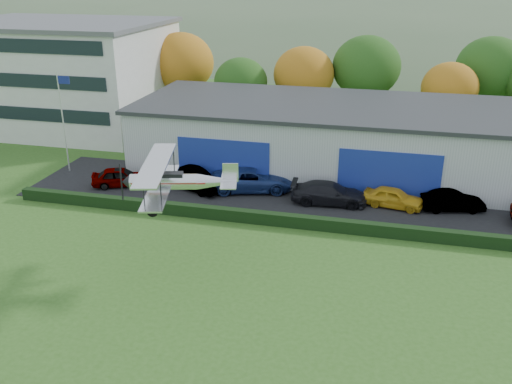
% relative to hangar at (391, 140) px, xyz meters
% --- Properties ---
extents(apron, '(48.00, 9.00, 0.05)m').
position_rel_hangar_xyz_m(apron, '(-2.00, -6.98, -2.63)').
color(apron, black).
rests_on(apron, ground).
extents(hedge, '(46.00, 0.60, 0.80)m').
position_rel_hangar_xyz_m(hedge, '(-2.00, -11.78, -2.26)').
color(hedge, black).
rests_on(hedge, ground).
extents(hangar, '(40.60, 12.60, 5.30)m').
position_rel_hangar_xyz_m(hangar, '(0.00, 0.00, 0.00)').
color(hangar, '#B2B7BC').
rests_on(hangar, ground).
extents(office_block, '(20.60, 15.60, 10.40)m').
position_rel_hangar_xyz_m(office_block, '(-33.00, 7.02, 2.56)').
color(office_block, silver).
rests_on(office_block, ground).
extents(flagpole, '(1.05, 0.10, 8.00)m').
position_rel_hangar_xyz_m(flagpole, '(-24.88, -5.98, 2.13)').
color(flagpole, silver).
rests_on(flagpole, ground).
extents(tree_belt, '(75.70, 13.22, 10.12)m').
position_rel_hangar_xyz_m(tree_belt, '(-4.15, 12.64, 2.95)').
color(tree_belt, '#3D2614').
rests_on(tree_belt, ground).
extents(distant_hills, '(430.00, 196.00, 56.00)m').
position_rel_hangar_xyz_m(distant_hills, '(-9.38, 112.02, -15.70)').
color(distant_hills, '#4C6642').
rests_on(distant_hills, ground).
extents(car_0, '(4.51, 3.15, 1.43)m').
position_rel_hangar_xyz_m(car_0, '(-19.46, -7.99, -1.89)').
color(car_0, gray).
rests_on(car_0, apron).
extents(car_1, '(5.06, 3.44, 1.58)m').
position_rel_hangar_xyz_m(car_1, '(-13.86, -7.36, -1.82)').
color(car_1, gray).
rests_on(car_1, apron).
extents(car_2, '(6.51, 4.23, 1.67)m').
position_rel_hangar_xyz_m(car_2, '(-9.64, -6.45, -1.77)').
color(car_2, navy).
rests_on(car_2, apron).
extents(car_3, '(5.34, 2.45, 1.51)m').
position_rel_hangar_xyz_m(car_3, '(-3.90, -7.58, -1.85)').
color(car_3, black).
rests_on(car_3, apron).
extents(car_4, '(4.24, 2.29, 1.37)m').
position_rel_hangar_xyz_m(car_4, '(0.45, -7.14, -1.92)').
color(car_4, gold).
rests_on(car_4, apron).
extents(car_5, '(4.36, 2.36, 1.36)m').
position_rel_hangar_xyz_m(car_5, '(4.34, -6.81, -1.92)').
color(car_5, gray).
rests_on(car_5, apron).
extents(biplane, '(6.18, 7.02, 2.62)m').
position_rel_hangar_xyz_m(biplane, '(-10.88, -18.20, 2.42)').
color(biplane, silver).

